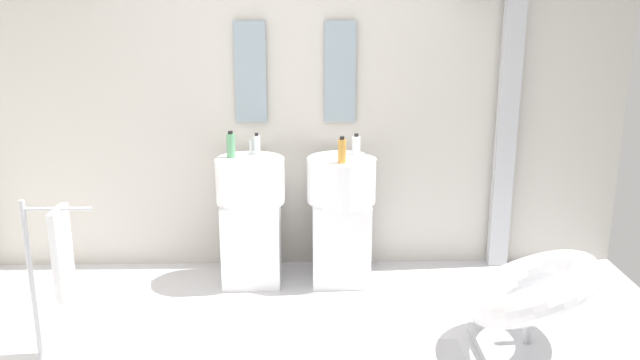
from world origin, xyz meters
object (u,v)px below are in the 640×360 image
object	(u,v)px
pedestal_sink_right	(341,215)
soap_bottle_amber	(342,151)
soap_bottle_white	(356,145)
towel_rack	(57,257)
soap_bottle_clear	(257,144)
shower_column	(505,124)
lounge_chair	(531,296)
soap_bottle_green	(231,145)
pedestal_sink_left	(251,216)

from	to	relation	value
pedestal_sink_right	soap_bottle_amber	size ratio (longest dim) A/B	5.54
soap_bottle_amber	soap_bottle_white	distance (m)	0.27
pedestal_sink_right	towel_rack	xyz separation A→B (m)	(-1.59, -1.08, 0.14)
pedestal_sink_right	soap_bottle_clear	world-z (taller)	soap_bottle_clear
shower_column	soap_bottle_white	xyz separation A→B (m)	(-1.08, -0.13, -0.12)
shower_column	lounge_chair	world-z (taller)	shower_column
soap_bottle_amber	soap_bottle_green	size ratio (longest dim) A/B	0.97
shower_column	towel_rack	world-z (taller)	shower_column
shower_column	pedestal_sink_right	bearing A→B (deg)	-168.25
soap_bottle_white	lounge_chair	bearing A→B (deg)	-51.92
lounge_chair	soap_bottle_clear	size ratio (longest dim) A/B	6.95
pedestal_sink_left	lounge_chair	size ratio (longest dim) A/B	0.95
towel_rack	soap_bottle_clear	size ratio (longest dim) A/B	6.29
shower_column	soap_bottle_amber	world-z (taller)	shower_column
soap_bottle_clear	soap_bottle_white	bearing A→B (deg)	-1.63
lounge_chair	soap_bottle_green	bearing A→B (deg)	148.70
lounge_chair	soap_bottle_white	distance (m)	1.59
pedestal_sink_right	towel_rack	bearing A→B (deg)	-145.71
pedestal_sink_left	soap_bottle_white	bearing A→B (deg)	9.10
lounge_chair	soap_bottle_amber	size ratio (longest dim) A/B	5.83
pedestal_sink_left	soap_bottle_clear	bearing A→B (deg)	72.81
pedestal_sink_right	soap_bottle_clear	bearing A→B (deg)	166.77
soap_bottle_green	pedestal_sink_left	bearing A→B (deg)	-17.37
pedestal_sink_right	soap_bottle_green	size ratio (longest dim) A/B	5.36
pedestal_sink_left	towel_rack	distance (m)	1.45
lounge_chair	soap_bottle_white	world-z (taller)	soap_bottle_white
pedestal_sink_left	shower_column	distance (m)	1.93
lounge_chair	soap_bottle_white	bearing A→B (deg)	128.08
soap_bottle_green	lounge_chair	bearing A→B (deg)	-31.30
pedestal_sink_left	pedestal_sink_right	xyz separation A→B (m)	(0.63, 0.00, 0.00)
pedestal_sink_left	soap_bottle_amber	bearing A→B (deg)	-11.53
pedestal_sink_right	soap_bottle_amber	xyz separation A→B (m)	(-0.01, -0.13, 0.49)
pedestal_sink_left	towel_rack	size ratio (longest dim) A/B	1.05
pedestal_sink_right	lounge_chair	xyz separation A→B (m)	(1.02, -1.04, -0.14)
pedestal_sink_right	soap_bottle_white	bearing A→B (deg)	47.45
pedestal_sink_left	lounge_chair	xyz separation A→B (m)	(1.65, -1.04, -0.14)
soap_bottle_white	soap_bottle_amber	bearing A→B (deg)	-114.83
pedestal_sink_left	soap_bottle_green	distance (m)	0.52
pedestal_sink_left	soap_bottle_amber	distance (m)	0.81
shower_column	soap_bottle_amber	bearing A→B (deg)	-162.55
towel_rack	soap_bottle_amber	xyz separation A→B (m)	(1.58, 0.95, 0.35)
shower_column	soap_bottle_clear	world-z (taller)	shower_column
soap_bottle_clear	soap_bottle_amber	size ratio (longest dim) A/B	0.84
pedestal_sink_left	soap_bottle_green	world-z (taller)	soap_bottle_green
pedestal_sink_left	pedestal_sink_right	size ratio (longest dim) A/B	1.00
lounge_chair	towel_rack	bearing A→B (deg)	-179.03
shower_column	soap_bottle_clear	size ratio (longest dim) A/B	13.58
lounge_chair	soap_bottle_white	size ratio (longest dim) A/B	7.15
soap_bottle_green	pedestal_sink_right	bearing A→B (deg)	-3.03
soap_bottle_amber	lounge_chair	bearing A→B (deg)	-41.76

